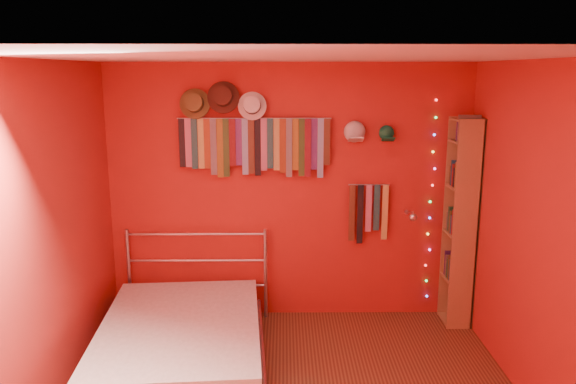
{
  "coord_description": "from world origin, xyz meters",
  "views": [
    {
      "loc": [
        -0.05,
        -3.59,
        2.42
      ],
      "look_at": [
        -0.02,
        0.9,
        1.45
      ],
      "focal_mm": 35.0,
      "sensor_mm": 36.0,
      "label": 1
    }
  ],
  "objects_px": {
    "tie_rack": "(255,144)",
    "bed": "(181,342)",
    "bookshelf": "(464,222)",
    "reading_lamp": "(412,216)"
  },
  "relations": [
    {
      "from": "tie_rack",
      "to": "bed",
      "type": "bearing_deg",
      "value": -120.58
    },
    {
      "from": "tie_rack",
      "to": "bed",
      "type": "distance_m",
      "value": 1.91
    },
    {
      "from": "tie_rack",
      "to": "bookshelf",
      "type": "height_order",
      "value": "bookshelf"
    },
    {
      "from": "reading_lamp",
      "to": "bed",
      "type": "distance_m",
      "value": 2.37
    },
    {
      "from": "tie_rack",
      "to": "bed",
      "type": "relative_size",
      "value": 0.75
    },
    {
      "from": "reading_lamp",
      "to": "bookshelf",
      "type": "bearing_deg",
      "value": 3.87
    },
    {
      "from": "bookshelf",
      "to": "bed",
      "type": "bearing_deg",
      "value": -161.92
    },
    {
      "from": "bookshelf",
      "to": "bed",
      "type": "relative_size",
      "value": 1.03
    },
    {
      "from": "bookshelf",
      "to": "bed",
      "type": "height_order",
      "value": "bookshelf"
    },
    {
      "from": "tie_rack",
      "to": "reading_lamp",
      "type": "xyz_separation_m",
      "value": [
        1.47,
        -0.19,
        -0.65
      ]
    }
  ]
}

